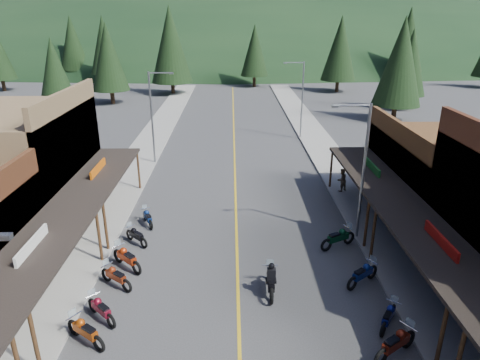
{
  "coord_description": "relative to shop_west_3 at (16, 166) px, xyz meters",
  "views": [
    {
      "loc": [
        -0.25,
        -14.27,
        12.31
      ],
      "look_at": [
        0.24,
        9.9,
        3.0
      ],
      "focal_mm": 32.0,
      "sensor_mm": 36.0,
      "label": 1
    }
  ],
  "objects": [
    {
      "name": "ground",
      "position": [
        13.78,
        -11.3,
        -3.52
      ],
      "size": [
        220.0,
        220.0,
        0.0
      ],
      "primitive_type": "plane",
      "color": "#38383A",
      "rests_on": "ground"
    },
    {
      "name": "centerline",
      "position": [
        13.78,
        8.7,
        -3.51
      ],
      "size": [
        0.15,
        90.0,
        0.01
      ],
      "primitive_type": "cube",
      "color": "gold",
      "rests_on": "ground"
    },
    {
      "name": "sidewalk_west",
      "position": [
        5.08,
        8.7,
        -3.44
      ],
      "size": [
        3.4,
        94.0,
        0.15
      ],
      "primitive_type": "cube",
      "color": "gray",
      "rests_on": "ground"
    },
    {
      "name": "sidewalk_east",
      "position": [
        22.48,
        8.7,
        -3.44
      ],
      "size": [
        3.4,
        94.0,
        0.15
      ],
      "primitive_type": "cube",
      "color": "gray",
      "rests_on": "ground"
    },
    {
      "name": "shop_west_3",
      "position": [
        0.0,
        0.0,
        0.0
      ],
      "size": [
        10.9,
        10.2,
        8.2
      ],
      "color": "brown",
      "rests_on": "ground"
    },
    {
      "name": "shop_east_3",
      "position": [
        27.54,
        0.0,
        -0.99
      ],
      "size": [
        10.9,
        10.2,
        6.2
      ],
      "color": "#4C2D16",
      "rests_on": "ground"
    },
    {
      "name": "streetlight_1",
      "position": [
        6.83,
        10.7,
        0.94
      ],
      "size": [
        2.16,
        0.18,
        8.0
      ],
      "color": "gray",
      "rests_on": "ground"
    },
    {
      "name": "streetlight_2",
      "position": [
        20.74,
        -3.3,
        0.94
      ],
      "size": [
        2.16,
        0.18,
        8.0
      ],
      "color": "gray",
      "rests_on": "ground"
    },
    {
      "name": "streetlight_3",
      "position": [
        20.74,
        18.7,
        0.94
      ],
      "size": [
        2.16,
        0.18,
        8.0
      ],
      "color": "gray",
      "rests_on": "ground"
    },
    {
      "name": "ridge_hill",
      "position": [
        13.78,
        123.7,
        -3.52
      ],
      "size": [
        310.0,
        140.0,
        60.0
      ],
      "primitive_type": "ellipsoid",
      "color": "black",
      "rests_on": "ground"
    },
    {
      "name": "pine_1",
      "position": [
        -10.22,
        58.7,
        3.72
      ],
      "size": [
        5.88,
        5.88,
        12.5
      ],
      "color": "black",
      "rests_on": "ground"
    },
    {
      "name": "pine_2",
      "position": [
        3.78,
        46.7,
        4.47
      ],
      "size": [
        6.72,
        6.72,
        14.0
      ],
      "color": "black",
      "rests_on": "ground"
    },
    {
      "name": "pine_3",
      "position": [
        17.78,
        54.7,
        2.96
      ],
      "size": [
        5.04,
        5.04,
        11.0
      ],
      "color": "black",
      "rests_on": "ground"
    },
    {
      "name": "pine_4",
      "position": [
        31.78,
        48.7,
        3.72
      ],
      "size": [
        5.88,
        5.88,
        12.5
      ],
      "color": "black",
      "rests_on": "ground"
    },
    {
      "name": "pine_5",
      "position": [
        47.78,
        60.7,
        4.47
      ],
      "size": [
        6.72,
        6.72,
        14.0
      ],
      "color": "black",
      "rests_on": "ground"
    },
    {
      "name": "pine_7",
      "position": [
        -18.22,
        64.7,
        3.72
      ],
      "size": [
        5.88,
        5.88,
        12.5
      ],
      "color": "black",
      "rests_on": "ground"
    },
    {
      "name": "pine_8",
      "position": [
        -8.22,
        28.7,
        2.46
      ],
      "size": [
        4.48,
        4.48,
        10.0
      ],
      "color": "black",
      "rests_on": "ground"
    },
    {
      "name": "pine_9",
      "position": [
        37.78,
        33.7,
        2.86
      ],
      "size": [
        4.93,
        4.93,
        10.8
      ],
      "color": "black",
      "rests_on": "ground"
    },
    {
      "name": "pine_10",
      "position": [
        -4.22,
        38.7,
        3.27
      ],
      "size": [
        5.38,
        5.38,
        11.6
      ],
      "color": "black",
      "rests_on": "ground"
    },
    {
      "name": "pine_11",
      "position": [
        33.78,
        26.7,
        3.67
      ],
      "size": [
        5.82,
        5.82,
        12.4
      ],
      "color": "black",
      "rests_on": "ground"
    },
    {
      "name": "bike_west_7",
      "position": [
        7.65,
        -11.76,
        -2.88
      ],
      "size": [
        2.23,
        1.91,
        1.27
      ],
      "primitive_type": null,
      "rotation": [
        0.0,
        0.0,
        0.94
      ],
      "color": "#B1440C",
      "rests_on": "ground"
    },
    {
      "name": "bike_west_8",
      "position": [
        7.88,
        -10.36,
        -2.92
      ],
      "size": [
        1.98,
        1.97,
        1.2
      ],
      "primitive_type": null,
      "rotation": [
        0.0,
        0.0,
        0.79
      ],
      "color": "maroon",
      "rests_on": "ground"
    },
    {
      "name": "bike_west_9",
      "position": [
        7.9,
        -7.92,
        -2.91
      ],
      "size": [
        2.13,
        1.87,
        1.22
      ],
      "primitive_type": null,
      "rotation": [
        0.0,
        0.0,
        0.91
      ],
      "color": "maroon",
      "rests_on": "ground"
    },
    {
      "name": "bike_west_10",
      "position": [
        8.07,
        -6.32,
        -2.85
      ],
      "size": [
        2.24,
        2.19,
        1.34
      ],
      "primitive_type": null,
      "rotation": [
        0.0,
        0.0,
        0.81
      ],
      "color": "#B42F0C",
      "rests_on": "ground"
    },
    {
      "name": "bike_west_11",
      "position": [
        8.02,
        -3.75,
        -2.95
      ],
      "size": [
        1.87,
        1.85,
        1.13
      ],
      "primitive_type": null,
      "rotation": [
        0.0,
        0.0,
        0.8
      ],
      "color": "black",
      "rests_on": "ground"
    },
    {
      "name": "bike_west_12",
      "position": [
        8.25,
        -1.38,
        -2.96
      ],
      "size": [
        1.42,
        2.04,
        1.11
      ],
      "primitive_type": null,
      "rotation": [
        0.0,
        0.0,
        0.44
      ],
      "color": "navy",
      "rests_on": "ground"
    },
    {
      "name": "bike_east_7",
      "position": [
        19.75,
        -12.72,
        -2.85
      ],
      "size": [
        2.39,
        1.96,
        1.34
      ],
      "primitive_type": null,
      "rotation": [
        0.0,
        0.0,
        -0.98
      ],
      "color": "maroon",
      "rests_on": "ground"
    },
    {
      "name": "bike_east_8",
      "position": [
        20.07,
        -11.04,
        -2.96
      ],
      "size": [
        1.67,
        1.99,
        1.13
      ],
      "primitive_type": null,
      "rotation": [
        0.0,
        0.0,
        -0.61
      ],
      "color": "navy",
      "rests_on": "ground"
    },
    {
      "name": "bike_east_9",
      "position": [
        19.86,
        -7.96,
        -2.89
      ],
      "size": [
        2.21,
        1.93,
        1.27
      ],
      "primitive_type": null,
      "rotation": [
        0.0,
        0.0,
        -0.92
      ],
      "color": "navy",
      "rests_on": "ground"
    },
    {
      "name": "bike_east_10",
      "position": [
        19.5,
        -4.39,
        -2.85
      ],
      "size": [
        2.43,
        1.8,
        1.34
      ],
      "primitive_type": null,
      "rotation": [
        0.0,
        0.0,
        -1.08
      ],
      "color": "#0B3A1F",
      "rests_on": "ground"
    },
    {
      "name": "rider_on_bike",
      "position": [
        15.32,
        -8.57,
        -2.82
      ],
      "size": [
        0.84,
        2.33,
        1.76
      ],
      "rotation": [
        0.0,
        0.0,
        -0.03
      ],
      "color": "black",
      "rests_on": "ground"
    },
    {
      "name": "pedestrian_east_b",
      "position": [
        21.61,
        3.62,
        -2.5
      ],
      "size": [
        0.98,
        0.87,
        1.74
      ],
      "primitive_type": "imported",
      "rotation": [
        0.0,
        0.0,
        3.72
      ],
      "color": "brown",
      "rests_on": "sidewalk_east"
    }
  ]
}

